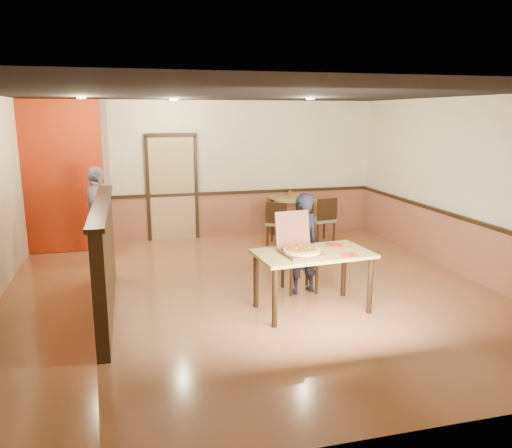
{
  "coord_description": "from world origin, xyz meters",
  "views": [
    {
      "loc": [
        -1.65,
        -6.67,
        2.54
      ],
      "look_at": [
        0.07,
        0.0,
        1.01
      ],
      "focal_mm": 35.0,
      "sensor_mm": 36.0,
      "label": 1
    }
  ],
  "objects_px": {
    "main_table": "(313,260)",
    "condiment": "(290,194)",
    "side_chair_left": "(278,221)",
    "passerby": "(98,215)",
    "diner": "(302,244)",
    "pizza_box": "(300,249)",
    "side_table": "(292,206)",
    "side_chair_right": "(323,218)",
    "diner_chair": "(298,255)"
  },
  "relations": [
    {
      "from": "main_table",
      "to": "side_table",
      "type": "relative_size",
      "value": 1.76
    },
    {
      "from": "diner_chair",
      "to": "side_table",
      "type": "xyz_separation_m",
      "value": [
        0.93,
        3.1,
        0.13
      ]
    },
    {
      "from": "passerby",
      "to": "side_chair_left",
      "type": "bearing_deg",
      "value": -79.98
    },
    {
      "from": "side_chair_right",
      "to": "diner",
      "type": "relative_size",
      "value": 0.63
    },
    {
      "from": "diner_chair",
      "to": "condiment",
      "type": "height_order",
      "value": "condiment"
    },
    {
      "from": "main_table",
      "to": "side_chair_left",
      "type": "relative_size",
      "value": 1.76
    },
    {
      "from": "main_table",
      "to": "side_chair_right",
      "type": "xyz_separation_m",
      "value": [
        1.48,
        3.29,
        -0.18
      ]
    },
    {
      "from": "side_chair_left",
      "to": "pizza_box",
      "type": "xyz_separation_m",
      "value": [
        -0.71,
        -3.32,
        0.38
      ]
    },
    {
      "from": "side_chair_left",
      "to": "side_chair_right",
      "type": "xyz_separation_m",
      "value": [
        0.94,
        -0.01,
        0.02
      ]
    },
    {
      "from": "main_table",
      "to": "condiment",
      "type": "height_order",
      "value": "condiment"
    },
    {
      "from": "side_chair_left",
      "to": "side_chair_right",
      "type": "distance_m",
      "value": 0.94
    },
    {
      "from": "condiment",
      "to": "diner",
      "type": "bearing_deg",
      "value": -105.18
    },
    {
      "from": "side_chair_right",
      "to": "passerby",
      "type": "height_order",
      "value": "passerby"
    },
    {
      "from": "side_table",
      "to": "passerby",
      "type": "xyz_separation_m",
      "value": [
        -3.82,
        -0.87,
        0.19
      ]
    },
    {
      "from": "side_chair_left",
      "to": "pizza_box",
      "type": "distance_m",
      "value": 3.41
    },
    {
      "from": "side_chair_left",
      "to": "pizza_box",
      "type": "relative_size",
      "value": 1.42
    },
    {
      "from": "diner",
      "to": "side_table",
      "type": "bearing_deg",
      "value": -119.77
    },
    {
      "from": "side_chair_right",
      "to": "side_chair_left",
      "type": "bearing_deg",
      "value": -10.03
    },
    {
      "from": "diner_chair",
      "to": "side_chair_left",
      "type": "relative_size",
      "value": 1.08
    },
    {
      "from": "diner_chair",
      "to": "side_table",
      "type": "height_order",
      "value": "diner_chair"
    },
    {
      "from": "diner",
      "to": "pizza_box",
      "type": "relative_size",
      "value": 2.36
    },
    {
      "from": "diner",
      "to": "pizza_box",
      "type": "distance_m",
      "value": 0.74
    },
    {
      "from": "side_chair_left",
      "to": "condiment",
      "type": "bearing_deg",
      "value": -95.87
    },
    {
      "from": "side_table",
      "to": "diner",
      "type": "xyz_separation_m",
      "value": [
        -0.92,
        -3.24,
        0.08
      ]
    },
    {
      "from": "main_table",
      "to": "side_table",
      "type": "xyz_separation_m",
      "value": [
        1.01,
        3.91,
        -0.03
      ]
    },
    {
      "from": "diner_chair",
      "to": "condiment",
      "type": "bearing_deg",
      "value": 72.93
    },
    {
      "from": "pizza_box",
      "to": "condiment",
      "type": "height_order",
      "value": "pizza_box"
    },
    {
      "from": "condiment",
      "to": "main_table",
      "type": "bearing_deg",
      "value": -103.99
    },
    {
      "from": "diner_chair",
      "to": "condiment",
      "type": "distance_m",
      "value": 3.24
    },
    {
      "from": "side_chair_right",
      "to": "main_table",
      "type": "bearing_deg",
      "value": 56.47
    },
    {
      "from": "passerby",
      "to": "condiment",
      "type": "height_order",
      "value": "passerby"
    },
    {
      "from": "passerby",
      "to": "main_table",
      "type": "bearing_deg",
      "value": -131.8
    },
    {
      "from": "side_chair_right",
      "to": "condiment",
      "type": "height_order",
      "value": "condiment"
    },
    {
      "from": "side_chair_left",
      "to": "condiment",
      "type": "height_order",
      "value": "condiment"
    },
    {
      "from": "main_table",
      "to": "diner",
      "type": "relative_size",
      "value": 1.06
    },
    {
      "from": "diner_chair",
      "to": "diner",
      "type": "distance_m",
      "value": 0.26
    },
    {
      "from": "diner_chair",
      "to": "pizza_box",
      "type": "distance_m",
      "value": 0.93
    },
    {
      "from": "side_chair_left",
      "to": "side_chair_right",
      "type": "bearing_deg",
      "value": -150.41
    },
    {
      "from": "side_chair_right",
      "to": "pizza_box",
      "type": "relative_size",
      "value": 1.48
    },
    {
      "from": "main_table",
      "to": "pizza_box",
      "type": "relative_size",
      "value": 2.5
    },
    {
      "from": "side_chair_left",
      "to": "passerby",
      "type": "height_order",
      "value": "passerby"
    },
    {
      "from": "main_table",
      "to": "condiment",
      "type": "xyz_separation_m",
      "value": [
        0.97,
        3.91,
        0.22
      ]
    },
    {
      "from": "pizza_box",
      "to": "side_table",
      "type": "bearing_deg",
      "value": 66.19
    },
    {
      "from": "diner",
      "to": "passerby",
      "type": "distance_m",
      "value": 3.75
    },
    {
      "from": "diner_chair",
      "to": "side_table",
      "type": "relative_size",
      "value": 1.08
    },
    {
      "from": "passerby",
      "to": "pizza_box",
      "type": "xyz_separation_m",
      "value": [
        2.62,
        -3.06,
        0.02
      ]
    },
    {
      "from": "condiment",
      "to": "side_table",
      "type": "bearing_deg",
      "value": 1.77
    },
    {
      "from": "diner_chair",
      "to": "side_table",
      "type": "bearing_deg",
      "value": 72.23
    },
    {
      "from": "diner",
      "to": "condiment",
      "type": "distance_m",
      "value": 3.37
    },
    {
      "from": "side_table",
      "to": "side_chair_left",
      "type": "bearing_deg",
      "value": -128.53
    }
  ]
}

